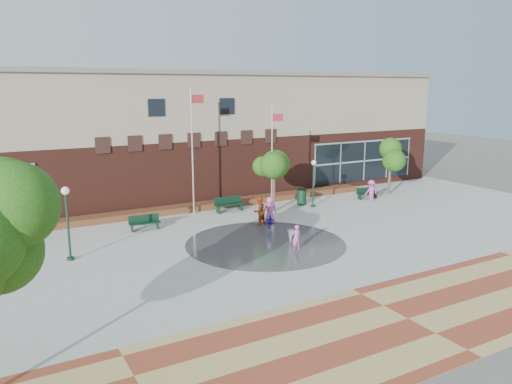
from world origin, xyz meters
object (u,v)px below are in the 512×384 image
trash_can (302,197)px  child_splash (296,238)px  flagpole_left (193,145)px  flagpole_right (273,155)px  bench_left (145,226)px

trash_can → child_splash: child_splash is taller
flagpole_left → trash_can: size_ratio=7.13×
flagpole_left → trash_can: flagpole_left is taller
flagpole_right → flagpole_left: bearing=163.5°
flagpole_left → bench_left: 6.12m
flagpole_left → trash_can: 8.56m
bench_left → trash_can: (11.44, 0.78, 0.29)m
bench_left → child_splash: bearing=-47.8°
trash_can → flagpole_left: bearing=170.2°
bench_left → trash_can: 11.47m
trash_can → child_splash: (-5.86, -8.02, 0.09)m
flagpole_left → bench_left: flagpole_left is taller
flagpole_right → child_splash: size_ratio=5.15×
trash_can → bench_left: bearing=-176.1°
trash_can → child_splash: 9.93m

